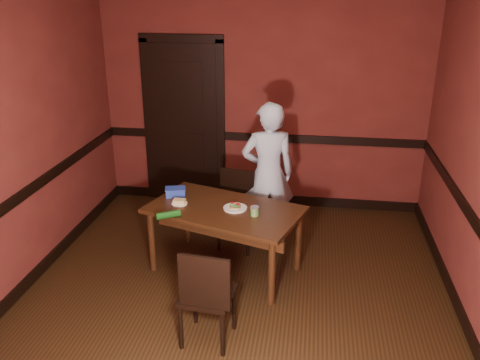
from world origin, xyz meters
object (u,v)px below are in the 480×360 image
(chair_far, at_px, (238,211))
(cheese_saucer, at_px, (179,202))
(chair_near, at_px, (208,293))
(food_tub, at_px, (176,192))
(sandwich_plate, at_px, (235,207))
(person, at_px, (268,174))
(dining_table, at_px, (225,239))
(sauce_jar, at_px, (255,211))

(chair_far, relative_size, cheese_saucer, 5.35)
(chair_near, relative_size, food_tub, 3.67)
(chair_far, distance_m, sandwich_plate, 0.59)
(person, height_order, cheese_saucer, person)
(cheese_saucer, xyz_separation_m, food_tub, (-0.09, 0.19, 0.02))
(food_tub, bearing_deg, sandwich_plate, -33.80)
(chair_far, relative_size, food_tub, 3.56)
(sandwich_plate, xyz_separation_m, cheese_saucer, (-0.56, 0.03, 0.00))
(chair_near, xyz_separation_m, cheese_saucer, (-0.51, 1.10, 0.27))
(dining_table, bearing_deg, cheese_saucer, -165.38)
(food_tub, bearing_deg, chair_far, 10.51)
(person, bearing_deg, chair_near, 66.14)
(person, bearing_deg, food_tub, 14.13)
(dining_table, relative_size, sandwich_plate, 6.32)
(cheese_saucer, relative_size, food_tub, 0.67)
(chair_near, bearing_deg, cheese_saucer, -59.17)
(chair_far, distance_m, chair_near, 1.59)
(person, bearing_deg, cheese_saucer, 25.78)
(dining_table, xyz_separation_m, sauce_jar, (0.31, -0.13, 0.39))
(chair_near, relative_size, cheese_saucer, 5.51)
(chair_near, xyz_separation_m, sauce_jar, (0.26, 0.95, 0.30))
(dining_table, height_order, chair_near, chair_near)
(dining_table, bearing_deg, sauce_jar, -4.16)
(chair_near, distance_m, person, 1.85)
(dining_table, xyz_separation_m, person, (0.35, 0.71, 0.45))
(chair_near, xyz_separation_m, food_tub, (-0.60, 1.30, 0.30))
(dining_table, bearing_deg, person, 82.02)
(dining_table, height_order, cheese_saucer, cheese_saucer)
(cheese_saucer, bearing_deg, dining_table, -3.66)
(chair_far, bearing_deg, cheese_saucer, -125.05)
(cheese_saucer, bearing_deg, person, 40.12)
(chair_far, relative_size, chair_near, 0.97)
(dining_table, relative_size, person, 0.92)
(person, relative_size, sandwich_plate, 6.87)
(person, xyz_separation_m, cheese_saucer, (-0.81, -0.68, -0.09))
(sandwich_plate, distance_m, cheese_saucer, 0.56)
(chair_near, bearing_deg, food_tub, -59.09)
(cheese_saucer, bearing_deg, food_tub, 115.37)
(sauce_jar, xyz_separation_m, cheese_saucer, (-0.77, 0.16, -0.03))
(chair_near, distance_m, cheese_saucer, 1.25)
(person, bearing_deg, chair_far, 19.92)
(chair_near, distance_m, sandwich_plate, 1.11)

